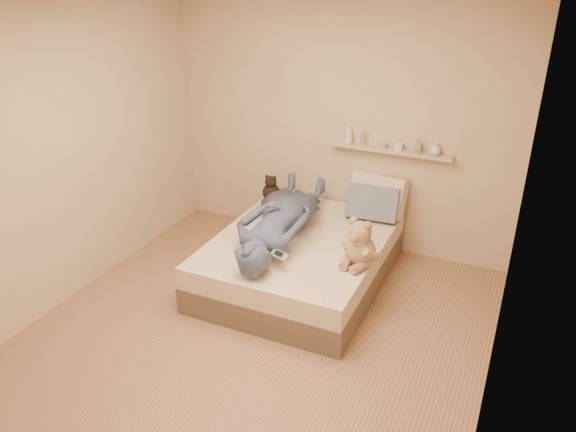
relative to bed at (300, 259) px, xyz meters
The scene contains 10 objects.
room 1.42m from the bed, 90.00° to the right, with size 3.80×3.80×3.80m.
bed is the anchor object (origin of this frame).
game_console 0.69m from the bed, 84.26° to the right, with size 0.17×0.12×0.05m.
teddy_bear 0.79m from the bed, 20.18° to the right, with size 0.35×0.35×0.43m.
dark_plush 0.98m from the bed, 133.35° to the left, with size 0.19×0.19×0.29m.
pillow_cream 1.05m from the bed, 59.92° to the left, with size 0.55×0.16×0.40m, color beige.
pillow_grey 0.93m from the bed, 55.62° to the left, with size 0.50×0.14×0.34m, color slate.
person 0.47m from the bed, 162.30° to the right, with size 0.62×1.69×0.41m, color #454B6C.
wall_shelf 1.38m from the bed, 58.82° to the left, with size 1.20×0.12×0.03m, color tan.
shelf_bottles 1.46m from the bed, 56.09° to the left, with size 0.98×0.13×0.19m.
Camera 1 is at (1.81, -3.30, 2.87)m, focal length 35.00 mm.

